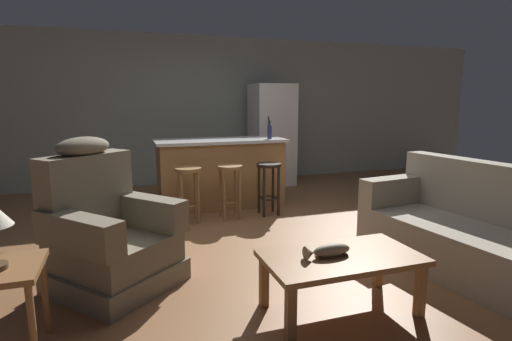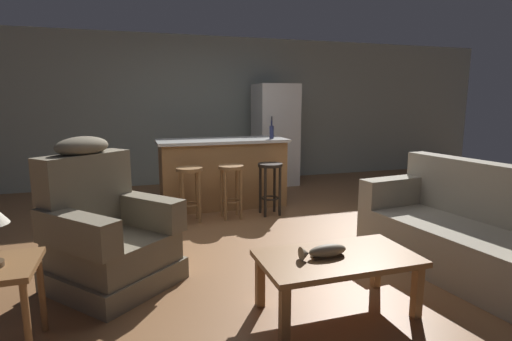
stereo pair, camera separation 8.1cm
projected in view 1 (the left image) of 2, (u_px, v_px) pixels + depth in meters
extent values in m
plane|color=brown|center=(250.00, 235.00, 4.45)|extent=(12.00, 12.00, 0.00)
cube|color=#939E93|center=(196.00, 111.00, 7.13)|extent=(12.00, 0.05, 2.60)
cube|color=olive|center=(341.00, 258.00, 2.79)|extent=(1.10, 0.60, 0.04)
cube|color=olive|center=(291.00, 314.00, 2.45)|extent=(0.06, 0.06, 0.38)
cube|color=olive|center=(420.00, 290.00, 2.76)|extent=(0.06, 0.06, 0.38)
cube|color=olive|center=(264.00, 281.00, 2.90)|extent=(0.06, 0.06, 0.38)
cube|color=olive|center=(378.00, 264.00, 3.21)|extent=(0.06, 0.06, 0.38)
cube|color=#4C3823|center=(331.00, 256.00, 2.76)|extent=(0.22, 0.07, 0.01)
ellipsoid|color=gray|center=(332.00, 250.00, 2.76)|extent=(0.28, 0.09, 0.09)
cone|color=gray|center=(309.00, 253.00, 2.70)|extent=(0.06, 0.10, 0.10)
cube|color=#9E937F|center=(466.00, 261.00, 3.49)|extent=(1.06, 1.99, 0.20)
cube|color=#9E937F|center=(468.00, 238.00, 3.45)|extent=(1.06, 1.99, 0.22)
cube|color=#9E937F|center=(496.00, 193.00, 3.53)|extent=(0.42, 1.91, 0.52)
cube|color=#9E937F|center=(397.00, 190.00, 4.17)|extent=(0.86, 0.30, 0.28)
cube|color=#756B56|center=(117.00, 275.00, 3.23)|extent=(1.18, 1.18, 0.18)
cube|color=#756B56|center=(115.00, 251.00, 3.19)|extent=(1.09, 1.10, 0.24)
cube|color=#756B56|center=(87.00, 193.00, 3.26)|extent=(0.73, 0.68, 0.64)
ellipsoid|color=#756B56|center=(83.00, 147.00, 3.19)|extent=(0.52, 0.50, 0.16)
cube|color=#756B56|center=(146.00, 211.00, 3.42)|extent=(0.66, 0.72, 0.26)
cube|color=#756B56|center=(78.00, 233.00, 2.85)|extent=(0.66, 0.72, 0.26)
cylinder|color=olive|center=(33.00, 329.00, 2.17)|extent=(0.04, 0.04, 0.52)
cylinder|color=olive|center=(45.00, 295.00, 2.54)|extent=(0.04, 0.04, 0.52)
cube|color=#9E7042|center=(221.00, 174.00, 5.63)|extent=(1.71, 0.63, 0.91)
cube|color=silver|center=(220.00, 141.00, 5.55)|extent=(1.80, 0.70, 0.04)
cylinder|color=olive|center=(188.00, 169.00, 4.83)|extent=(0.32, 0.32, 0.04)
torus|color=olive|center=(189.00, 205.00, 4.90)|extent=(0.23, 0.23, 0.02)
cylinder|color=olive|center=(182.00, 199.00, 4.76)|extent=(0.04, 0.04, 0.64)
cylinder|color=olive|center=(198.00, 198.00, 4.83)|extent=(0.04, 0.04, 0.64)
cylinder|color=olive|center=(179.00, 195.00, 4.95)|extent=(0.04, 0.04, 0.64)
cylinder|color=olive|center=(195.00, 194.00, 5.01)|extent=(0.04, 0.04, 0.64)
cylinder|color=olive|center=(230.00, 167.00, 4.99)|extent=(0.32, 0.32, 0.04)
torus|color=olive|center=(230.00, 201.00, 5.07)|extent=(0.23, 0.23, 0.02)
cylinder|color=olive|center=(224.00, 196.00, 4.93)|extent=(0.04, 0.04, 0.64)
cylinder|color=olive|center=(240.00, 195.00, 4.99)|extent=(0.04, 0.04, 0.64)
cylinder|color=olive|center=(220.00, 192.00, 5.11)|extent=(0.04, 0.04, 0.64)
cylinder|color=olive|center=(235.00, 191.00, 5.18)|extent=(0.04, 0.04, 0.64)
cylinder|color=black|center=(269.00, 165.00, 5.16)|extent=(0.32, 0.32, 0.04)
torus|color=black|center=(269.00, 198.00, 5.24)|extent=(0.23, 0.23, 0.02)
cylinder|color=black|center=(264.00, 193.00, 5.09)|extent=(0.04, 0.04, 0.64)
cylinder|color=black|center=(279.00, 192.00, 5.16)|extent=(0.04, 0.04, 0.64)
cylinder|color=black|center=(259.00, 189.00, 5.28)|extent=(0.04, 0.04, 0.64)
cylinder|color=black|center=(273.00, 188.00, 5.34)|extent=(0.04, 0.04, 0.64)
cube|color=white|center=(272.00, 135.00, 7.06)|extent=(0.70, 0.66, 1.76)
cylinder|color=#333338|center=(269.00, 132.00, 6.66)|extent=(0.02, 0.02, 0.50)
cylinder|color=#23284C|center=(270.00, 132.00, 5.61)|extent=(0.06, 0.06, 0.18)
cylinder|color=#23284C|center=(270.00, 123.00, 5.59)|extent=(0.02, 0.02, 0.08)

